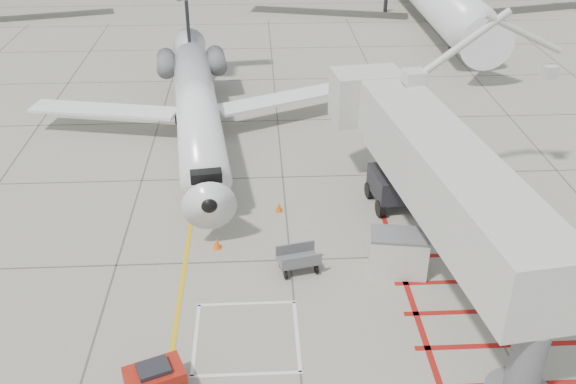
{
  "coord_description": "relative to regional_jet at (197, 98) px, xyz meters",
  "views": [
    {
      "loc": [
        -1.33,
        -20.09,
        17.67
      ],
      "look_at": [
        0.0,
        6.0,
        2.5
      ],
      "focal_mm": 40.0,
      "sensor_mm": 36.0,
      "label": 1
    }
  ],
  "objects": [
    {
      "name": "cone_nose",
      "position": [
        1.43,
        -10.12,
        -3.35
      ],
      "size": [
        0.4,
        0.4,
        0.55
      ],
      "primitive_type": "cone",
      "color": "#F8590D",
      "rests_on": "ground_plane"
    },
    {
      "name": "cone_side",
      "position": [
        4.51,
        -6.93,
        -3.38
      ],
      "size": [
        0.36,
        0.36,
        0.5
      ],
      "primitive_type": "cone",
      "color": "#E3560B",
      "rests_on": "ground_plane"
    },
    {
      "name": "regional_jet",
      "position": [
        0.0,
        0.0,
        0.0
      ],
      "size": [
        25.09,
        30.1,
        7.26
      ],
      "primitive_type": null,
      "rotation": [
        0.0,
        0.0,
        0.12
      ],
      "color": "white",
      "rests_on": "ground_plane"
    },
    {
      "name": "ground_power_unit",
      "position": [
        9.63,
        -12.35,
        -2.63
      ],
      "size": [
        2.73,
        1.86,
        2.0
      ],
      "primitive_type": null,
      "rotation": [
        0.0,
        0.0,
        -0.16
      ],
      "color": "beige",
      "rests_on": "ground_plane"
    },
    {
      "name": "ground_plane",
      "position": [
        4.86,
        -15.27,
        -3.63
      ],
      "size": [
        260.0,
        260.0,
        0.0
      ],
      "primitive_type": "plane",
      "color": "gray",
      "rests_on": "ground"
    },
    {
      "name": "pushback_tug",
      "position": [
        -0.36,
        -18.82,
        -3.03
      ],
      "size": [
        2.37,
        1.95,
        1.19
      ],
      "primitive_type": null,
      "rotation": [
        0.0,
        0.0,
        0.38
      ],
      "color": "#A11B0F",
      "rests_on": "ground_plane"
    },
    {
      "name": "jet_bridge",
      "position": [
        11.5,
        -12.93,
        0.46
      ],
      "size": [
        12.35,
        21.55,
        8.17
      ],
      "primitive_type": null,
      "rotation": [
        0.0,
        0.0,
        0.14
      ],
      "color": "beige",
      "rests_on": "ground_plane"
    },
    {
      "name": "baggage_cart",
      "position": [
        5.19,
        -12.04,
        -3.05
      ],
      "size": [
        2.04,
        1.53,
        1.16
      ],
      "primitive_type": null,
      "rotation": [
        0.0,
        0.0,
        0.22
      ],
      "color": "#57565B",
      "rests_on": "ground_plane"
    }
  ]
}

